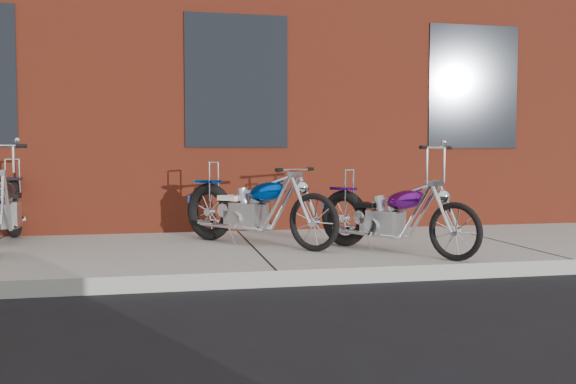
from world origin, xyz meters
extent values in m
plane|color=black|center=(0.00, 0.00, 0.00)|extent=(120.00, 120.00, 0.00)
cube|color=#999999|center=(0.00, 1.50, 0.07)|extent=(22.00, 3.00, 0.15)
cube|color=maroon|center=(0.00, 8.00, 4.00)|extent=(22.00, 10.00, 8.00)
torus|color=black|center=(1.10, 1.21, 0.47)|extent=(0.46, 0.60, 0.64)
torus|color=black|center=(1.88, 0.05, 0.44)|extent=(0.37, 0.52, 0.58)
cube|color=#A1A3A9|center=(1.42, 0.74, 0.46)|extent=(0.41, 0.44, 0.27)
ellipsoid|color=#5E107C|center=(1.56, 0.53, 0.72)|extent=(0.47, 0.54, 0.27)
cube|color=black|center=(1.29, 0.93, 0.64)|extent=(0.32, 0.33, 0.05)
cylinder|color=silver|center=(1.82, 0.14, 0.67)|extent=(0.17, 0.24, 0.48)
cylinder|color=silver|center=(1.75, 0.23, 1.27)|extent=(0.42, 0.29, 0.03)
cylinder|color=silver|center=(1.14, 1.15, 0.81)|extent=(0.03, 0.03, 0.43)
cylinder|color=silver|center=(1.40, 0.96, 0.35)|extent=(0.48, 0.69, 0.04)
torus|color=black|center=(-0.34, 2.04, 0.50)|extent=(0.58, 0.61, 0.70)
torus|color=black|center=(0.69, 0.91, 0.47)|extent=(0.48, 0.51, 0.63)
cube|color=#A1A3A9|center=(0.08, 1.58, 0.49)|extent=(0.47, 0.47, 0.29)
ellipsoid|color=#023BAD|center=(0.26, 1.38, 0.77)|extent=(0.55, 0.57, 0.30)
cube|color=silver|center=(-0.09, 1.76, 0.69)|extent=(0.36, 0.36, 0.06)
cylinder|color=silver|center=(0.61, 1.00, 0.72)|extent=(0.22, 0.23, 0.53)
cylinder|color=silver|center=(0.53, 1.09, 1.04)|extent=(0.41, 0.39, 0.03)
cylinder|color=silver|center=(-0.29, 1.98, 0.87)|extent=(0.03, 0.03, 0.47)
cylinder|color=silver|center=(0.02, 1.81, 0.36)|extent=(0.63, 0.68, 0.05)
torus|color=black|center=(-2.83, 2.72, 0.51)|extent=(0.21, 0.74, 0.73)
cube|color=#A1A3A9|center=(-2.77, 2.08, 0.50)|extent=(0.32, 0.43, 0.30)
cube|color=black|center=(-2.79, 2.34, 0.70)|extent=(0.27, 0.30, 0.06)
cylinder|color=silver|center=(-2.82, 2.64, 0.90)|extent=(0.02, 0.02, 0.48)
cylinder|color=silver|center=(-2.67, 2.31, 0.37)|extent=(0.13, 0.91, 0.05)
camera|label=1|loc=(-0.97, -5.32, 1.17)|focal=38.00mm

